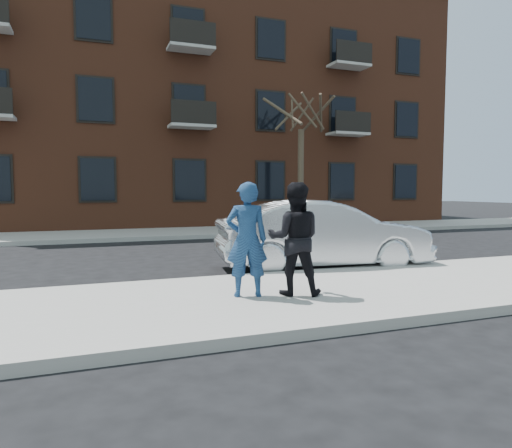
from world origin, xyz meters
name	(u,v)px	position (x,y,z in m)	size (l,w,h in m)	color
ground	(343,294)	(0.00, 0.00, 0.00)	(100.00, 100.00, 0.00)	black
near_sidewalk	(351,292)	(0.00, -0.25, 0.07)	(50.00, 3.50, 0.15)	gray
near_curb	(304,274)	(0.00, 1.55, 0.07)	(50.00, 0.10, 0.15)	#999691
far_sidewalk	(197,232)	(0.00, 11.25, 0.07)	(50.00, 3.50, 0.15)	gray
far_curb	(208,237)	(0.00, 9.45, 0.07)	(50.00, 0.10, 0.15)	#999691
apartment_building	(204,110)	(2.00, 18.00, 6.16)	(24.30, 10.30, 12.30)	brown
street_tree	(301,101)	(4.50, 11.00, 5.52)	(3.60, 3.60, 6.80)	#362B20
silver_sedan	(322,235)	(0.83, 2.30, 0.78)	(1.64, 4.72, 1.55)	#B7BABF
man_hoodie	(247,240)	(-1.84, -0.19, 1.03)	(0.72, 0.57, 1.76)	navy
man_peacoat	(295,239)	(-1.09, -0.33, 1.03)	(1.05, 0.95, 1.76)	black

